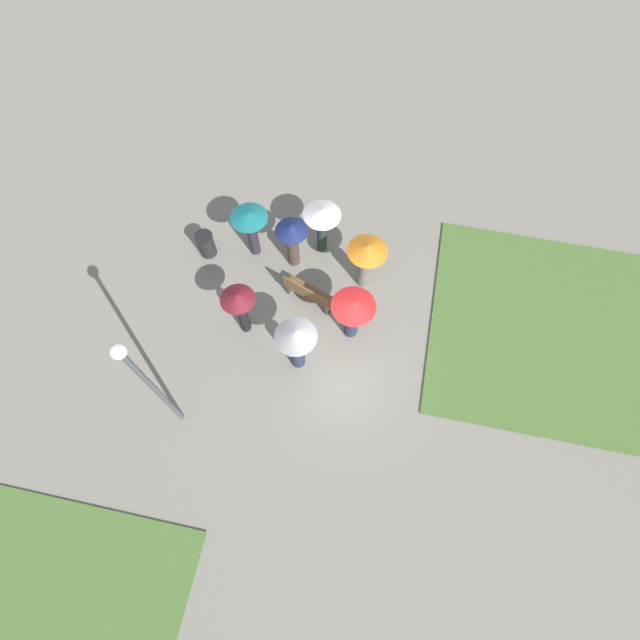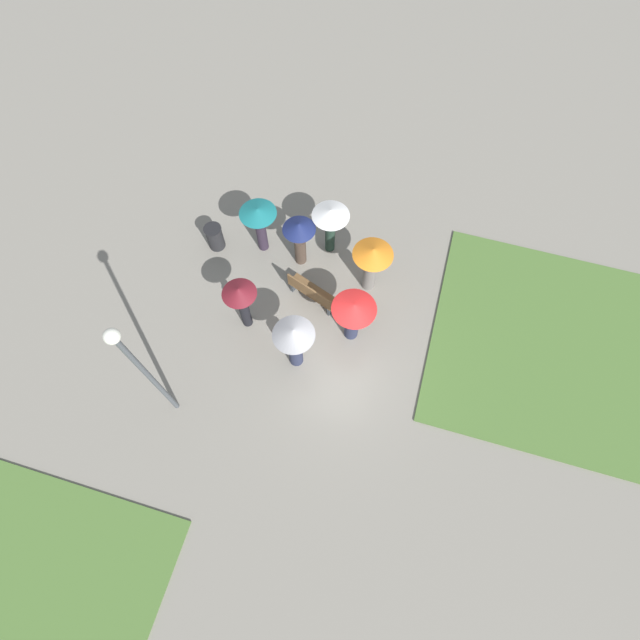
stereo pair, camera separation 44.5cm
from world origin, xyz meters
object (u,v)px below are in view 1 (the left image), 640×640
at_px(crowd_person_red, 353,311).
at_px(crowd_person_teal, 250,224).
at_px(lamp_post, 146,380).
at_px(crowd_person_grey, 296,341).
at_px(crowd_person_white, 322,219).
at_px(crowd_person_orange, 367,257).
at_px(crowd_person_maroon, 239,305).
at_px(park_bench, 309,293).
at_px(crowd_person_navy, 292,237).
at_px(trash_bin, 206,244).

bearing_deg(crowd_person_red, crowd_person_teal, -136.58).
distance_m(lamp_post, crowd_person_grey, 3.75).
xyz_separation_m(lamp_post, crowd_person_white, (-2.52, -5.92, -1.60)).
xyz_separation_m(crowd_person_grey, crowd_person_orange, (-1.31, -2.86, -0.09)).
distance_m(lamp_post, crowd_person_orange, 6.58).
height_order(crowd_person_maroon, crowd_person_red, crowd_person_maroon).
distance_m(crowd_person_maroon, crowd_person_orange, 3.68).
xyz_separation_m(lamp_post, crowd_person_red, (-3.87, -3.31, -1.75)).
relative_size(crowd_person_red, crowd_person_orange, 0.94).
height_order(lamp_post, crowd_person_maroon, lamp_post).
xyz_separation_m(park_bench, lamp_post, (2.53, 4.02, 2.56)).
bearing_deg(crowd_person_teal, park_bench, 31.44).
height_order(park_bench, crowd_person_navy, crowd_person_navy).
distance_m(crowd_person_grey, crowd_person_maroon, 1.82).
bearing_deg(crowd_person_grey, park_bench, -33.48).
bearing_deg(crowd_person_grey, trash_bin, 12.87).
height_order(lamp_post, trash_bin, lamp_post).
bearing_deg(crowd_person_maroon, crowd_person_grey, -123.98).
xyz_separation_m(crowd_person_teal, crowd_person_orange, (-3.39, 0.42, -0.01)).
bearing_deg(crowd_person_orange, crowd_person_white, -110.64).
relative_size(lamp_post, trash_bin, 5.50).
bearing_deg(lamp_post, crowd_person_teal, -95.95).
bearing_deg(park_bench, crowd_person_maroon, 57.46).
relative_size(crowd_person_grey, crowd_person_navy, 1.10).
xyz_separation_m(lamp_post, crowd_person_teal, (-0.56, -5.40, -1.68)).
bearing_deg(park_bench, crowd_person_white, -69.72).
bearing_deg(crowd_person_white, trash_bin, -45.65).
bearing_deg(crowd_person_red, trash_bin, -124.63).
xyz_separation_m(trash_bin, crowd_person_grey, (-3.46, 2.92, 0.98)).
distance_m(crowd_person_maroon, crowd_person_red, 2.95).
xyz_separation_m(park_bench, trash_bin, (3.35, -1.03, -0.03)).
xyz_separation_m(park_bench, crowd_person_white, (0.00, -1.90, 0.96)).
relative_size(trash_bin, crowd_person_maroon, 0.44).
height_order(crowd_person_teal, crowd_person_navy, crowd_person_teal).
bearing_deg(crowd_person_grey, crowd_person_maroon, 30.08).
distance_m(trash_bin, crowd_person_teal, 1.69).
xyz_separation_m(crowd_person_teal, crowd_person_grey, (-2.08, 3.27, 0.08)).
bearing_deg(crowd_person_maroon, park_bench, -63.75).
relative_size(lamp_post, crowd_person_navy, 2.64).
distance_m(crowd_person_white, crowd_person_orange, 1.71).
height_order(lamp_post, crowd_person_teal, lamp_post).
xyz_separation_m(crowd_person_white, crowd_person_teal, (1.96, 0.52, -0.08)).
bearing_deg(crowd_person_white, crowd_person_orange, 86.48).
bearing_deg(crowd_person_orange, crowd_person_maroon, -41.66).
relative_size(crowd_person_navy, crowd_person_red, 1.02).
bearing_deg(crowd_person_red, crowd_person_orange, 162.85).
bearing_deg(crowd_person_maroon, crowd_person_white, -37.73).
bearing_deg(crowd_person_orange, lamp_post, -25.84).
xyz_separation_m(crowd_person_white, crowd_person_red, (-1.35, 2.61, -0.15)).
bearing_deg(crowd_person_white, crowd_person_maroon, 2.98).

